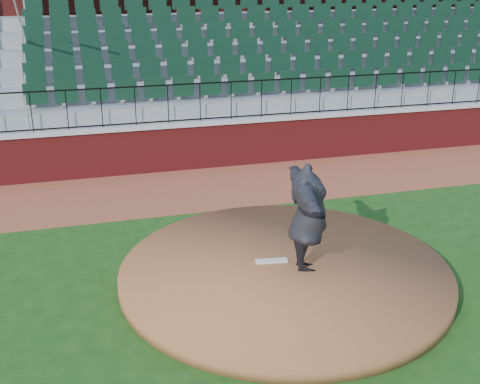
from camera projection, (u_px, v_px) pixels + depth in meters
name	position (u px, v px, depth m)	size (l,w,h in m)	color
ground	(264.00, 294.00, 10.34)	(90.00, 90.00, 0.00)	#184112
warning_track	(198.00, 188.00, 15.21)	(34.00, 3.20, 0.01)	brown
field_wall	(186.00, 147.00, 16.45)	(34.00, 0.35, 1.20)	maroon
wall_cap	(185.00, 124.00, 16.22)	(34.00, 0.45, 0.10)	#B7B7B7
wall_railing	(184.00, 103.00, 16.03)	(34.00, 0.05, 1.00)	black
seating_stands	(167.00, 68.00, 18.31)	(34.00, 5.10, 4.60)	gray
concourse_wall	(153.00, 42.00, 20.68)	(34.00, 0.50, 5.50)	maroon
pitchers_mound	(285.00, 273.00, 10.77)	(5.80, 5.80, 0.25)	brown
pitching_rubber	(272.00, 261.00, 10.90)	(0.57, 0.14, 0.04)	silver
pitcher	(308.00, 217.00, 10.33)	(2.38, 0.65, 1.93)	black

